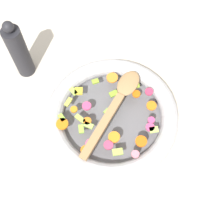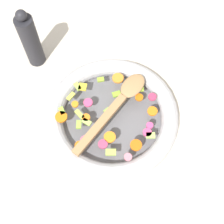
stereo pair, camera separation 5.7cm
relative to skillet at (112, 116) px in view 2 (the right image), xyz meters
The scene contains 5 objects.
ground_plane 0.02m from the skillet, ahead, with size 4.00×4.00×0.00m, color beige.
skillet is the anchor object (origin of this frame).
chopped_vegetables 0.03m from the skillet, 109.20° to the right, with size 0.29×0.27×0.01m.
wooden_spoon 0.05m from the skillet, 75.00° to the left, with size 0.12×0.30×0.01m.
pepper_mill 0.33m from the skillet, 161.13° to the left, with size 0.05×0.05×0.22m.
Camera 2 is at (0.14, -0.35, 0.84)m, focal length 50.00 mm.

